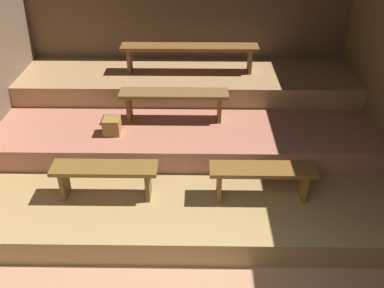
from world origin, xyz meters
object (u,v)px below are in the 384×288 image
object	(u,v)px
bench_middle_center	(174,98)
wooden_crate_middle	(112,126)
bench_upper_center	(190,50)
bench_lower_right	(262,174)
bench_lower_left	(105,173)

from	to	relation	value
bench_middle_center	wooden_crate_middle	bearing A→B (deg)	-153.20
wooden_crate_middle	bench_middle_center	bearing A→B (deg)	26.80
bench_upper_center	wooden_crate_middle	size ratio (longest dim) A/B	9.63
bench_lower_right	bench_middle_center	size ratio (longest dim) A/B	0.81
bench_lower_left	bench_lower_right	xyz separation A→B (m)	(1.86, 0.00, 0.00)
bench_lower_right	bench_middle_center	bearing A→B (deg)	128.57
bench_lower_left	bench_middle_center	size ratio (longest dim) A/B	0.81
bench_upper_center	bench_middle_center	bearing A→B (deg)	-100.94
bench_lower_left	bench_middle_center	xyz separation A→B (m)	(0.76, 1.38, 0.32)
bench_lower_right	wooden_crate_middle	bearing A→B (deg)	153.56
bench_middle_center	wooden_crate_middle	world-z (taller)	bench_middle_center
bench_lower_left	wooden_crate_middle	size ratio (longest dim) A/B	5.56
bench_middle_center	wooden_crate_middle	xyz separation A→B (m)	(-0.83, -0.42, -0.23)
bench_lower_left	wooden_crate_middle	xyz separation A→B (m)	(-0.08, 0.96, 0.09)
bench_upper_center	wooden_crate_middle	distance (m)	1.87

